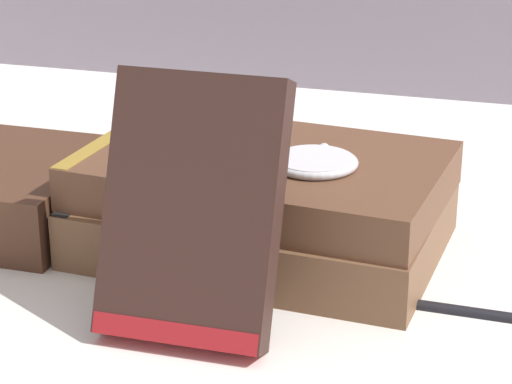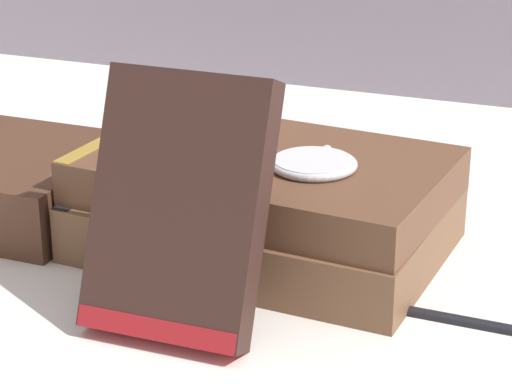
% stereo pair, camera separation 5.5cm
% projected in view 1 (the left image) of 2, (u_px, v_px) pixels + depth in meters
% --- Properties ---
extents(ground_plane, '(3.00, 3.00, 0.00)m').
position_uv_depth(ground_plane, '(296.00, 256.00, 0.70)').
color(ground_plane, white).
extents(book_flat_bottom, '(0.24, 0.17, 0.04)m').
position_uv_depth(book_flat_bottom, '(255.00, 221.00, 0.71)').
color(book_flat_bottom, brown).
rests_on(book_flat_bottom, ground_plane).
extents(book_flat_top, '(0.24, 0.17, 0.03)m').
position_uv_depth(book_flat_top, '(256.00, 175.00, 0.70)').
color(book_flat_top, brown).
rests_on(book_flat_top, book_flat_bottom).
extents(book_leaning_front, '(0.10, 0.08, 0.15)m').
position_uv_depth(book_leaning_front, '(192.00, 218.00, 0.59)').
color(book_leaning_front, '#331E19').
rests_on(book_leaning_front, ground_plane).
extents(pocket_watch, '(0.06, 0.06, 0.01)m').
position_uv_depth(pocket_watch, '(315.00, 162.00, 0.67)').
color(pocket_watch, silver).
rests_on(pocket_watch, book_flat_top).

